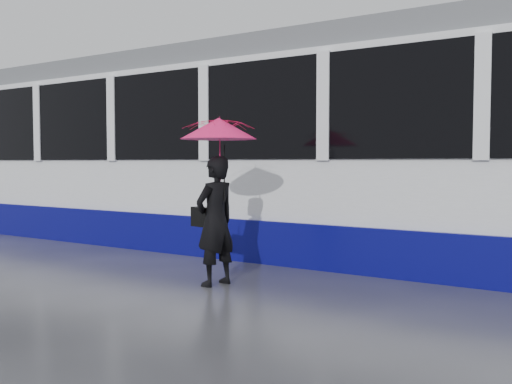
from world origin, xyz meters
The scene contains 6 objects.
ground centered at (0.00, 0.00, 0.00)m, with size 90.00×90.00×0.00m, color #2D2D32.
rails centered at (0.00, 2.50, 0.01)m, with size 34.00×1.51×0.02m.
tram centered at (-1.24, 2.50, 1.64)m, with size 26.00×2.56×3.35m.
woman centered at (-0.40, -0.24, 0.76)m, with size 0.56×0.37×1.53m, color black.
umbrella centered at (-0.35, -0.24, 1.68)m, with size 1.05×1.05×1.03m.
handbag centered at (-0.62, -0.22, 0.80)m, with size 0.29×0.17×0.42m.
Camera 1 is at (3.63, -5.60, 1.46)m, focal length 40.00 mm.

